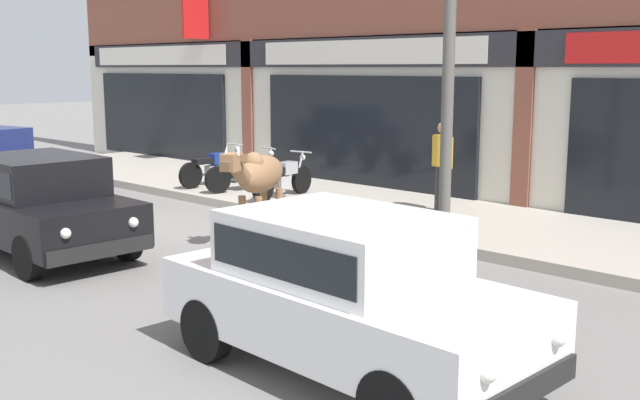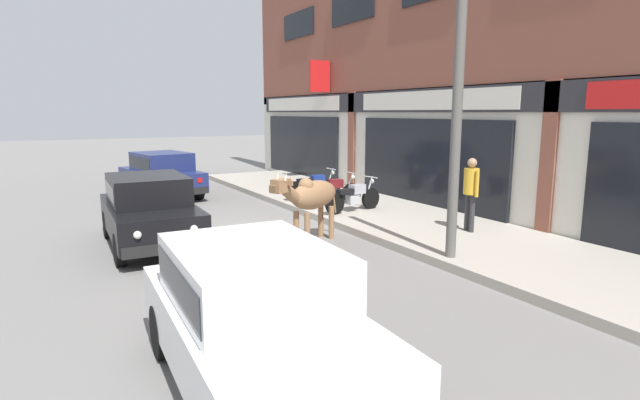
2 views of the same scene
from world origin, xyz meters
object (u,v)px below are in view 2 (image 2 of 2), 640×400
motorcycle_0 (314,186)px  pedestrian (471,187)px  cow (311,196)px  car_2 (255,311)px  motorcycle_2 (353,197)px  car_0 (162,172)px  motorcycle_1 (331,190)px  utility_pole (458,101)px  car_1 (149,207)px

motorcycle_0 → pedestrian: 5.44m
cow → car_2: bearing=-34.1°
car_2 → motorcycle_0: car_2 is taller
motorcycle_0 → motorcycle_2: bearing=-1.2°
car_0 → car_2: 12.19m
car_0 → motorcycle_2: size_ratio=2.10×
car_2 → motorcycle_0: size_ratio=2.02×
motorcycle_1 → pedestrian: size_ratio=1.12×
cow → motorcycle_2: size_ratio=1.11×
motorcycle_1 → utility_pole: bearing=-8.1°
car_1 → pedestrian: pedestrian is taller
cow → motorcycle_1: 3.69m
motorcycle_0 → motorcycle_1: 1.02m
cow → car_2: 5.66m
motorcycle_1 → pedestrian: pedestrian is taller
motorcycle_1 → utility_pole: (5.55, -0.79, 2.37)m
car_1 → car_0: bearing=165.7°
cow → car_1: (-1.44, -3.01, -0.19)m
cow → pedestrian: (1.38, 3.16, 0.15)m
car_1 → motorcycle_2: size_ratio=2.03×
motorcycle_0 → utility_pole: size_ratio=0.33×
car_2 → motorcycle_1: bearing=144.7°
car_0 → motorcycle_1: (4.47, 3.70, -0.26)m
car_1 → motorcycle_0: size_ratio=2.02×
car_0 → car_1: (5.95, -1.52, 0.00)m
car_0 → motorcycle_0: size_ratio=2.09×
car_0 → car_1: size_ratio=1.03×
car_2 → motorcycle_1: size_ratio=2.04×
car_1 → motorcycle_2: 5.19m
motorcycle_2 → utility_pole: (4.33, -0.75, 2.37)m
car_2 → pedestrian: 7.15m
pedestrian → car_0: bearing=-152.1°
cow → car_1: cow is taller
pedestrian → utility_pole: 2.78m
car_2 → car_1: bearing=178.5°
car_0 → pedestrian: bearing=27.9°
motorcycle_1 → utility_pole: utility_pole is taller
cow → pedestrian: size_ratio=1.25×
utility_pole → pedestrian: bearing=125.6°
car_0 → utility_pole: size_ratio=0.69×
car_0 → motorcycle_1: car_0 is taller
car_1 → motorcycle_2: bearing=92.9°
motorcycle_1 → motorcycle_2: (1.22, -0.05, 0.00)m
motorcycle_0 → utility_pole: utility_pole is taller
car_1 → motorcycle_0: bearing=115.6°
car_0 → utility_pole: bearing=16.2°
motorcycle_1 → motorcycle_2: bearing=-2.2°
cow → motorcycle_1: (-2.92, 2.21, -0.45)m
motorcycle_0 → pedestrian: bearing=10.1°
car_1 → utility_pole: bearing=47.4°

